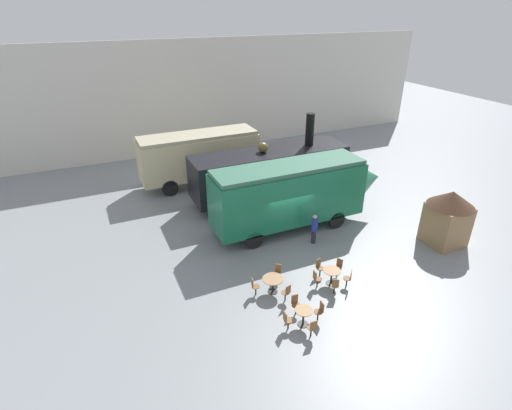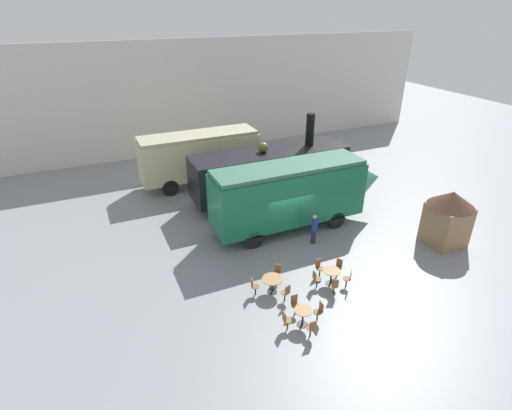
{
  "view_description": "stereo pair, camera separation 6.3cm",
  "coord_description": "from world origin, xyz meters",
  "px_view_note": "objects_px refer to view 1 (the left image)",
  "views": [
    {
      "loc": [
        -9.14,
        -16.64,
        11.48
      ],
      "look_at": [
        -1.23,
        1.0,
        1.6
      ],
      "focal_mm": 28.0,
      "sensor_mm": 36.0,
      "label": 1
    },
    {
      "loc": [
        -9.08,
        -16.66,
        11.48
      ],
      "look_at": [
        -1.23,
        1.0,
        1.6
      ],
      "focal_mm": 28.0,
      "sensor_mm": 36.0,
      "label": 2
    }
  ],
  "objects_px": {
    "streamlined_locomotive": "(299,191)",
    "ticket_kiosk": "(448,215)",
    "cafe_table_mid": "(304,314)",
    "cafe_table_far": "(273,281)",
    "steam_locomotive": "(270,170)",
    "cafe_chair_0": "(339,266)",
    "visitor_person": "(314,228)",
    "passenger_coach_vintage": "(199,155)",
    "cafe_table_near": "(332,273)"
  },
  "relations": [
    {
      "from": "streamlined_locomotive",
      "to": "ticket_kiosk",
      "type": "relative_size",
      "value": 3.46
    },
    {
      "from": "cafe_table_mid",
      "to": "cafe_table_far",
      "type": "xyz_separation_m",
      "value": [
        -0.22,
        2.28,
        0.05
      ]
    },
    {
      "from": "steam_locomotive",
      "to": "cafe_chair_0",
      "type": "height_order",
      "value": "steam_locomotive"
    },
    {
      "from": "streamlined_locomotive",
      "to": "cafe_table_mid",
      "type": "distance_m",
      "value": 8.06
    },
    {
      "from": "cafe_chair_0",
      "to": "visitor_person",
      "type": "relative_size",
      "value": 0.52
    },
    {
      "from": "passenger_coach_vintage",
      "to": "cafe_table_mid",
      "type": "bearing_deg",
      "value": -91.54
    },
    {
      "from": "cafe_chair_0",
      "to": "streamlined_locomotive",
      "type": "bearing_deg",
      "value": -127.91
    },
    {
      "from": "visitor_person",
      "to": "streamlined_locomotive",
      "type": "bearing_deg",
      "value": 85.59
    },
    {
      "from": "steam_locomotive",
      "to": "visitor_person",
      "type": "relative_size",
      "value": 5.97
    },
    {
      "from": "cafe_table_near",
      "to": "visitor_person",
      "type": "relative_size",
      "value": 0.47
    },
    {
      "from": "passenger_coach_vintage",
      "to": "cafe_table_far",
      "type": "distance_m",
      "value": 12.84
    },
    {
      "from": "cafe_table_far",
      "to": "cafe_chair_0",
      "type": "bearing_deg",
      "value": -2.53
    },
    {
      "from": "steam_locomotive",
      "to": "cafe_table_mid",
      "type": "height_order",
      "value": "steam_locomotive"
    },
    {
      "from": "visitor_person",
      "to": "cafe_chair_0",
      "type": "bearing_deg",
      "value": -98.27
    },
    {
      "from": "cafe_table_near",
      "to": "ticket_kiosk",
      "type": "height_order",
      "value": "ticket_kiosk"
    },
    {
      "from": "passenger_coach_vintage",
      "to": "visitor_person",
      "type": "xyz_separation_m",
      "value": [
        3.14,
        -9.99,
        -1.22
      ]
    },
    {
      "from": "cafe_chair_0",
      "to": "cafe_table_near",
      "type": "bearing_deg",
      "value": -0.0
    },
    {
      "from": "streamlined_locomotive",
      "to": "ticket_kiosk",
      "type": "distance_m",
      "value": 7.76
    },
    {
      "from": "passenger_coach_vintage",
      "to": "cafe_table_far",
      "type": "bearing_deg",
      "value": -92.8
    },
    {
      "from": "steam_locomotive",
      "to": "streamlined_locomotive",
      "type": "relative_size",
      "value": 0.97
    },
    {
      "from": "ticket_kiosk",
      "to": "steam_locomotive",
      "type": "bearing_deg",
      "value": 124.94
    },
    {
      "from": "ticket_kiosk",
      "to": "cafe_table_mid",
      "type": "bearing_deg",
      "value": -167.1
    },
    {
      "from": "cafe_table_near",
      "to": "visitor_person",
      "type": "xyz_separation_m",
      "value": [
        1.08,
        3.29,
        0.35
      ]
    },
    {
      "from": "cafe_chair_0",
      "to": "visitor_person",
      "type": "distance_m",
      "value": 2.95
    },
    {
      "from": "cafe_table_far",
      "to": "cafe_chair_0",
      "type": "height_order",
      "value": "cafe_chair_0"
    },
    {
      "from": "cafe_table_near",
      "to": "cafe_table_far",
      "type": "relative_size",
      "value": 0.86
    },
    {
      "from": "visitor_person",
      "to": "steam_locomotive",
      "type": "bearing_deg",
      "value": 87.41
    },
    {
      "from": "streamlined_locomotive",
      "to": "cafe_table_far",
      "type": "height_order",
      "value": "streamlined_locomotive"
    },
    {
      "from": "cafe_table_near",
      "to": "cafe_table_far",
      "type": "height_order",
      "value": "same"
    },
    {
      "from": "cafe_table_near",
      "to": "cafe_chair_0",
      "type": "xyz_separation_m",
      "value": [
        0.66,
        0.4,
        -0.05
      ]
    },
    {
      "from": "streamlined_locomotive",
      "to": "cafe_table_mid",
      "type": "bearing_deg",
      "value": -117.95
    },
    {
      "from": "streamlined_locomotive",
      "to": "ticket_kiosk",
      "type": "bearing_deg",
      "value": -37.57
    },
    {
      "from": "passenger_coach_vintage",
      "to": "cafe_table_near",
      "type": "bearing_deg",
      "value": -81.16
    },
    {
      "from": "passenger_coach_vintage",
      "to": "steam_locomotive",
      "type": "height_order",
      "value": "steam_locomotive"
    },
    {
      "from": "visitor_person",
      "to": "ticket_kiosk",
      "type": "bearing_deg",
      "value": -23.82
    },
    {
      "from": "streamlined_locomotive",
      "to": "cafe_table_mid",
      "type": "height_order",
      "value": "streamlined_locomotive"
    },
    {
      "from": "streamlined_locomotive",
      "to": "passenger_coach_vintage",
      "type": "bearing_deg",
      "value": 112.27
    },
    {
      "from": "cafe_table_near",
      "to": "cafe_table_mid",
      "type": "relative_size",
      "value": 1.08
    },
    {
      "from": "cafe_table_mid",
      "to": "cafe_table_far",
      "type": "height_order",
      "value": "cafe_table_mid"
    },
    {
      "from": "passenger_coach_vintage",
      "to": "streamlined_locomotive",
      "type": "bearing_deg",
      "value": -67.73
    },
    {
      "from": "cafe_table_far",
      "to": "cafe_chair_0",
      "type": "distance_m",
      "value": 3.35
    },
    {
      "from": "cafe_table_mid",
      "to": "cafe_table_far",
      "type": "distance_m",
      "value": 2.29
    },
    {
      "from": "cafe_table_mid",
      "to": "ticket_kiosk",
      "type": "xyz_separation_m",
      "value": [
        9.83,
        2.25,
        1.13
      ]
    },
    {
      "from": "steam_locomotive",
      "to": "streamlined_locomotive",
      "type": "bearing_deg",
      "value": -91.68
    },
    {
      "from": "ticket_kiosk",
      "to": "cafe_table_near",
      "type": "bearing_deg",
      "value": -176.0
    },
    {
      "from": "steam_locomotive",
      "to": "cafe_table_near",
      "type": "distance_m",
      "value": 9.34
    },
    {
      "from": "passenger_coach_vintage",
      "to": "cafe_chair_0",
      "type": "bearing_deg",
      "value": -78.05
    },
    {
      "from": "passenger_coach_vintage",
      "to": "steam_locomotive",
      "type": "xyz_separation_m",
      "value": [
        3.41,
        -4.14,
        -0.16
      ]
    },
    {
      "from": "cafe_table_far",
      "to": "cafe_chair_0",
      "type": "relative_size",
      "value": 1.06
    },
    {
      "from": "visitor_person",
      "to": "ticket_kiosk",
      "type": "relative_size",
      "value": 0.56
    }
  ]
}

